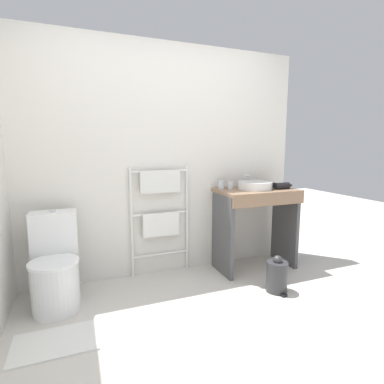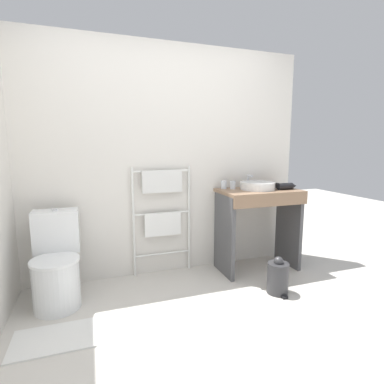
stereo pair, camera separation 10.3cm
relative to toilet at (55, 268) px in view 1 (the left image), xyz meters
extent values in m
plane|color=beige|center=(1.05, -1.10, -0.33)|extent=(12.00, 12.00, 0.00)
cube|color=silver|center=(1.05, 0.43, 0.85)|extent=(3.05, 0.12, 2.37)
cylinder|color=white|center=(0.00, -0.08, -0.13)|extent=(0.37, 0.37, 0.41)
cylinder|color=white|center=(0.00, -0.08, 0.08)|extent=(0.39, 0.39, 0.02)
cube|color=white|center=(0.00, 0.18, 0.26)|extent=(0.38, 0.19, 0.38)
cylinder|color=silver|center=(0.00, 0.18, 0.45)|extent=(0.05, 0.05, 0.01)
cylinder|color=white|center=(0.70, 0.34, 0.23)|extent=(0.02, 0.02, 1.13)
cylinder|color=white|center=(1.30, 0.34, 0.23)|extent=(0.02, 0.02, 1.13)
cylinder|color=white|center=(1.00, 0.34, -0.13)|extent=(0.60, 0.02, 0.02)
cylinder|color=white|center=(1.00, 0.34, 0.31)|extent=(0.60, 0.02, 0.02)
cylinder|color=white|center=(1.00, 0.34, 0.75)|extent=(0.60, 0.02, 0.02)
cube|color=silver|center=(1.00, 0.31, 0.65)|extent=(0.41, 0.04, 0.23)
cube|color=white|center=(1.00, 0.31, 0.20)|extent=(0.38, 0.04, 0.24)
cube|color=#84664C|center=(2.01, 0.10, 0.53)|extent=(0.84, 0.51, 0.03)
cube|color=#84664C|center=(2.01, -0.15, 0.46)|extent=(0.84, 0.02, 0.10)
cube|color=#4C4C4F|center=(1.61, 0.10, 0.09)|extent=(0.04, 0.43, 0.85)
cube|color=#4C4C4F|center=(2.40, 0.10, 0.09)|extent=(0.04, 0.43, 0.85)
cylinder|color=white|center=(2.00, 0.11, 0.59)|extent=(0.37, 0.37, 0.08)
cylinder|color=silver|center=(2.00, 0.11, 0.62)|extent=(0.30, 0.30, 0.01)
cylinder|color=silver|center=(2.00, 0.32, 0.62)|extent=(0.02, 0.02, 0.14)
cylinder|color=silver|center=(2.00, 0.28, 0.68)|extent=(0.02, 0.09, 0.02)
cylinder|color=silver|center=(1.68, 0.28, 0.59)|extent=(0.06, 0.06, 0.09)
cylinder|color=silver|center=(1.76, 0.23, 0.59)|extent=(0.06, 0.06, 0.09)
cylinder|color=black|center=(2.27, 0.00, 0.58)|extent=(0.17, 0.07, 0.07)
cone|color=black|center=(2.38, 0.00, 0.58)|extent=(0.06, 0.06, 0.06)
cube|color=black|center=(2.23, 0.09, 0.58)|extent=(0.04, 0.09, 0.05)
cylinder|color=#333335|center=(1.89, -0.46, -0.19)|extent=(0.19, 0.19, 0.29)
sphere|color=#333335|center=(1.89, -0.46, -0.03)|extent=(0.09, 0.09, 0.09)
cube|color=black|center=(1.89, -0.57, -0.32)|extent=(0.05, 0.04, 0.02)
cube|color=silver|center=(0.01, -0.53, -0.33)|extent=(0.56, 0.36, 0.01)
camera|label=1|loc=(0.21, -2.61, 1.01)|focal=28.00mm
camera|label=2|loc=(0.30, -2.65, 1.01)|focal=28.00mm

